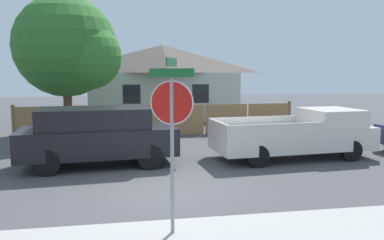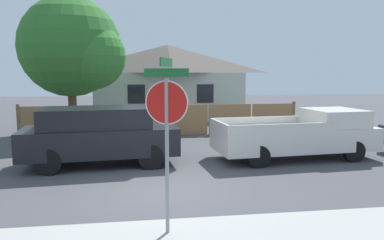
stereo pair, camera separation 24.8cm
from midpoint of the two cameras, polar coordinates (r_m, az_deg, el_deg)
The scene contains 7 objects.
ground_plane at distance 9.64m, azimuth -5.46°, elevation -10.47°, with size 80.00×80.00×0.00m, color #47474C.
wooden_fence at distance 17.60m, azimuth -5.36°, elevation -0.03°, with size 13.01×0.12×1.54m.
house at distance 24.77m, azimuth -4.84°, elevation 6.07°, with size 9.74×5.96×4.74m.
oak_tree at distance 18.72m, azimuth -18.43°, elevation 10.28°, with size 4.98×4.74×6.53m.
red_suv at distance 12.15m, azimuth -14.67°, elevation -2.12°, with size 4.92×2.38×1.84m.
orange_pickup at distance 13.40m, azimuth 15.37°, elevation -2.08°, with size 5.59×2.49×1.67m.
stop_sign at distance 6.62m, azimuth -4.15°, elevation 0.45°, with size 0.77×0.69×3.17m.
Camera 1 is at (-0.77, -9.15, 2.91)m, focal length 35.00 mm.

